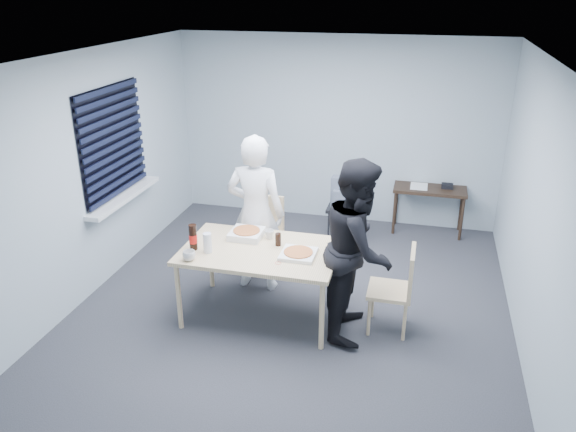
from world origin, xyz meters
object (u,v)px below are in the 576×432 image
(side_table, at_px, (430,193))
(person_white, at_px, (256,214))
(dining_table, at_px, (260,255))
(chair_right, at_px, (399,284))
(mug_a, at_px, (189,256))
(backpack, at_px, (342,193))
(soda_bottle, at_px, (193,238))
(stool, at_px, (342,214))
(chair_far, at_px, (265,228))
(mug_b, at_px, (269,234))
(person_black, at_px, (358,249))

(side_table, bearing_deg, person_white, -132.80)
(dining_table, xyz_separation_m, side_table, (1.62, 2.58, -0.13))
(chair_right, height_order, mug_a, chair_right)
(backpack, distance_m, soda_bottle, 2.40)
(chair_right, xyz_separation_m, stool, (-0.86, 1.88, -0.11))
(mug_a, bearing_deg, side_table, 53.33)
(chair_far, distance_m, mug_b, 0.88)
(person_white, distance_m, backpack, 1.55)
(dining_table, relative_size, person_white, 0.88)
(person_black, xyz_separation_m, stool, (-0.45, 1.95, -0.48))
(chair_right, bearing_deg, backpack, 114.69)
(person_black, distance_m, mug_a, 1.62)
(chair_far, xyz_separation_m, person_white, (0.04, -0.46, 0.37))
(dining_table, height_order, mug_a, mug_a)
(dining_table, distance_m, person_white, 0.66)
(mug_a, height_order, soda_bottle, soda_bottle)
(person_black, xyz_separation_m, backpack, (-0.45, 1.94, -0.17))
(person_white, height_order, side_table, person_white)
(mug_b, bearing_deg, backpack, 73.02)
(chair_far, bearing_deg, person_white, -85.25)
(side_table, height_order, mug_b, mug_b)
(chair_far, xyz_separation_m, chair_right, (1.65, -0.98, 0.00))
(chair_right, relative_size, person_white, 0.50)
(person_white, xyz_separation_m, side_table, (1.85, 2.00, -0.32))
(dining_table, xyz_separation_m, backpack, (0.52, 1.93, 0.02))
(dining_table, relative_size, side_table, 1.61)
(chair_far, height_order, person_black, person_black)
(person_white, relative_size, stool, 3.44)
(person_white, bearing_deg, backpack, -119.18)
(person_black, xyz_separation_m, soda_bottle, (-1.62, -0.14, -0.00))
(dining_table, distance_m, stool, 2.03)
(chair_right, distance_m, person_black, 0.56)
(dining_table, relative_size, mug_b, 15.55)
(chair_right, relative_size, person_black, 0.50)
(mug_a, bearing_deg, person_black, 13.56)
(chair_right, xyz_separation_m, side_table, (0.24, 2.52, 0.05))
(chair_right, bearing_deg, chair_far, 149.18)
(mug_b, bearing_deg, soda_bottle, -147.23)
(person_black, bearing_deg, person_white, 63.47)
(side_table, relative_size, mug_a, 7.86)
(side_table, distance_m, soda_bottle, 3.57)
(chair_far, bearing_deg, stool, 48.66)
(chair_right, relative_size, mug_b, 8.90)
(dining_table, xyz_separation_m, mug_a, (-0.59, -0.39, 0.11))
(dining_table, height_order, chair_right, chair_right)
(side_table, relative_size, stool, 1.88)
(side_table, height_order, mug_a, mug_a)
(person_black, height_order, backpack, person_black)
(backpack, bearing_deg, mug_a, -121.72)
(dining_table, xyz_separation_m, person_white, (-0.23, 0.59, 0.19))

